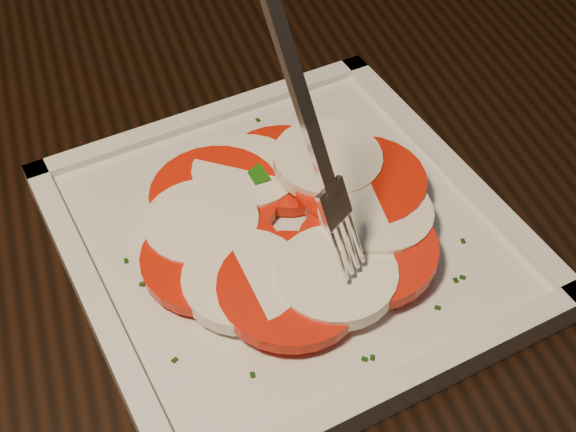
{
  "coord_description": "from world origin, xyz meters",
  "views": [
    {
      "loc": [
        -0.18,
        -0.38,
        1.15
      ],
      "look_at": [
        -0.06,
        -0.06,
        0.78
      ],
      "focal_mm": 50.0,
      "sensor_mm": 36.0,
      "label": 1
    }
  ],
  "objects": [
    {
      "name": "table",
      "position": [
        -0.05,
        -0.06,
        0.65
      ],
      "size": [
        1.24,
        0.86,
        0.75
      ],
      "rotation": [
        0.0,
        0.0,
        -0.05
      ],
      "color": "black",
      "rests_on": "ground"
    },
    {
      "name": "fork",
      "position": [
        -0.06,
        -0.08,
        0.88
      ],
      "size": [
        0.06,
        0.08,
        0.18
      ],
      "primitive_type": null,
      "rotation": [
        0.0,
        0.0,
        0.55
      ],
      "color": "white",
      "rests_on": "caprese_salad"
    },
    {
      "name": "chair",
      "position": [
        -0.03,
        0.6,
        0.53
      ],
      "size": [
        0.48,
        0.48,
        0.93
      ],
      "rotation": [
        0.0,
        0.0,
        -0.15
      ],
      "color": "black",
      "rests_on": "ground"
    },
    {
      "name": "plate",
      "position": [
        -0.06,
        -0.06,
        0.76
      ],
      "size": [
        0.3,
        0.3,
        0.01
      ],
      "primitive_type": "cube",
      "rotation": [
        0.0,
        0.0,
        0.12
      ],
      "color": "silver",
      "rests_on": "table"
    },
    {
      "name": "caprese_salad",
      "position": [
        -0.06,
        -0.06,
        0.78
      ],
      "size": [
        0.2,
        0.22,
        0.03
      ],
      "color": "red",
      "rests_on": "plate"
    }
  ]
}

